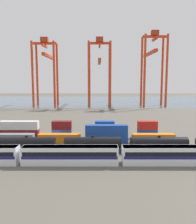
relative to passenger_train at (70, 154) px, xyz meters
The scene contains 20 objects.
ground_plane 62.21m from the passenger_train, 96.44° to the left, with size 420.00×420.00×0.00m, color #5B564C.
harbour_water 155.30m from the passenger_train, 92.58° to the left, with size 400.00×110.00×0.01m, color #475B6B.
passenger_train is the anchor object (origin of this frame).
freight_tank_row 9.76m from the passenger_train, 61.28° to the left, with size 80.25×2.75×4.21m.
shipping_container_2 25.58m from the passenger_train, 136.59° to the left, with size 12.10×2.44×2.60m, color slate.
shipping_container_3 18.31m from the passenger_train, 106.16° to the left, with size 12.10×2.44×2.60m, color orange.
shipping_container_4 19.49m from the passenger_train, 64.48° to the left, with size 12.10×2.44×2.60m, color #1C4299.
shipping_container_5 19.55m from the passenger_train, 64.48° to the left, with size 12.10×2.44×2.60m, color #1C4299.
shipping_container_6 28.06m from the passenger_train, 38.78° to the left, with size 12.10×2.44×2.60m, color orange.
shipping_container_9 30.46m from the passenger_train, 128.04° to the left, with size 12.10×2.44×2.60m, color maroon.
shipping_container_10 30.50m from the passenger_train, 128.04° to the left, with size 12.10×2.44×2.60m, color silver.
shipping_container_11 24.59m from the passenger_train, 102.60° to the left, with size 6.04×2.44×2.60m, color #1C4299.
shipping_container_12 24.63m from the passenger_train, 102.60° to the left, with size 6.04×2.44×2.60m, color maroon.
shipping_container_13 25.30m from the passenger_train, 71.48° to the left, with size 6.04×2.44×2.60m, color silver.
shipping_container_14 25.35m from the passenger_train, 71.48° to the left, with size 6.04×2.44×2.60m, color #1C4299.
shipping_container_15 32.17m from the passenger_train, 48.21° to the left, with size 6.04×2.44×2.60m, color #1C4299.
shipping_container_16 32.21m from the passenger_train, 48.21° to the left, with size 6.04×2.44×2.60m, color #AD211C.
gantry_crane_west 123.71m from the passenger_train, 104.25° to the left, with size 15.82×37.63×46.08m.
gantry_crane_central 120.88m from the passenger_train, 86.61° to the left, with size 15.67×41.66×46.19m.
gantry_crane_east 128.51m from the passenger_train, 69.58° to the left, with size 16.04×39.88×50.48m.
Camera 1 is at (12.94, -71.20, 17.97)m, focal length 38.30 mm.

